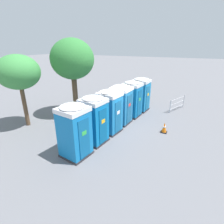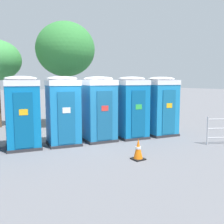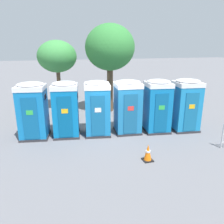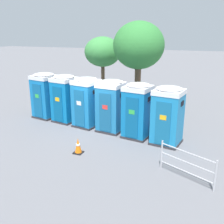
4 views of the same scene
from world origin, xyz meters
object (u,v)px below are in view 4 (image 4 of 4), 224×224
object	(u,v)px
portapotty_0	(45,95)
portapotty_3	(111,106)
portapotty_1	(65,98)
street_tree_1	(103,52)
traffic_cone	(78,146)
portapotty_4	(137,110)
portapotty_2	(86,102)
event_barrier	(186,163)
street_tree_0	(139,46)
portapotty_5	(168,115)

from	to	relation	value
portapotty_0	portapotty_3	bearing A→B (deg)	-8.35
portapotty_1	street_tree_1	size ratio (longest dim) A/B	0.58
portapotty_1	traffic_cone	bearing A→B (deg)	-51.98
portapotty_1	portapotty_4	distance (m)	4.30
portapotty_2	portapotty_3	size ratio (longest dim) A/B	1.00
portapotty_3	street_tree_1	distance (m)	6.40
portapotty_1	traffic_cone	size ratio (longest dim) A/B	3.97
event_barrier	portapotty_4	bearing A→B (deg)	131.17
portapotty_3	street_tree_1	size ratio (longest dim) A/B	0.58
portapotty_1	portapotty_4	world-z (taller)	same
portapotty_4	traffic_cone	distance (m)	3.22
portapotty_2	portapotty_3	bearing A→B (deg)	-6.73
street_tree_0	street_tree_1	xyz separation A→B (m)	(-3.01, 1.68, -0.54)
street_tree_0	street_tree_1	distance (m)	3.49
portapotty_3	event_barrier	xyz separation A→B (m)	(3.97, -3.21, -0.72)
portapotty_3	portapotty_5	size ratio (longest dim) A/B	1.00
portapotty_1	traffic_cone	world-z (taller)	portapotty_1
portapotty_2	street_tree_0	bearing A→B (deg)	64.91
portapotty_0	portapotty_3	world-z (taller)	same
portapotty_0	portapotty_1	size ratio (longest dim) A/B	1.00
street_tree_0	portapotty_3	bearing A→B (deg)	-93.50
portapotty_4	traffic_cone	size ratio (longest dim) A/B	3.97
traffic_cone	event_barrier	bearing A→B (deg)	-4.84
portapotty_4	portapotty_5	distance (m)	1.43
portapotty_5	street_tree_1	size ratio (longest dim) A/B	0.58
portapotty_5	traffic_cone	distance (m)	3.99
portapotty_0	street_tree_0	size ratio (longest dim) A/B	0.48
portapotty_2	street_tree_0	size ratio (longest dim) A/B	0.48
portapotty_4	event_barrier	distance (m)	3.96
portapotty_2	street_tree_0	distance (m)	4.70
portapotty_4	portapotty_5	xyz separation A→B (m)	(1.41, -0.25, -0.00)
portapotty_2	portapotty_4	size ratio (longest dim) A/B	1.00
portapotty_2	portapotty_4	bearing A→B (deg)	-9.02
portapotty_1	street_tree_0	bearing A→B (deg)	46.91
portapotty_0	street_tree_0	bearing A→B (deg)	34.42
portapotty_3	portapotty_4	world-z (taller)	same
portapotty_0	event_barrier	xyz separation A→B (m)	(8.23, -3.84, -0.72)
portapotty_4	traffic_cone	bearing A→B (deg)	-123.31
portapotty_3	street_tree_1	xyz separation A→B (m)	(-2.78, 5.38, 2.08)
portapotty_0	event_barrier	world-z (taller)	portapotty_0
portapotty_0	traffic_cone	distance (m)	5.37
portapotty_2	traffic_cone	distance (m)	3.37
traffic_cone	event_barrier	distance (m)	4.27
portapotty_0	portapotty_2	world-z (taller)	same
street_tree_1	portapotty_2	bearing A→B (deg)	-75.39
portapotty_0	portapotty_5	world-z (taller)	same
street_tree_1	portapotty_5	bearing A→B (deg)	-46.51
portapotty_0	street_tree_0	distance (m)	6.04
portapotty_1	portapotty_5	world-z (taller)	same
portapotty_4	traffic_cone	xyz separation A→B (m)	(-1.69, -2.57, -0.97)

